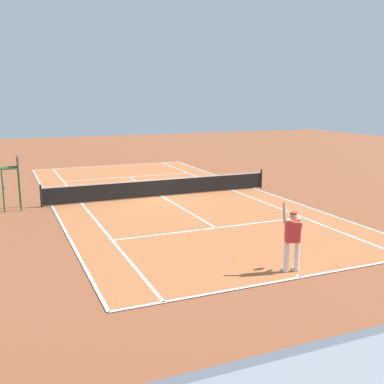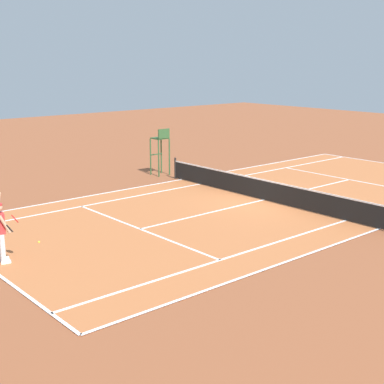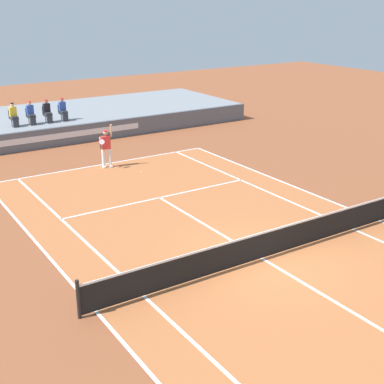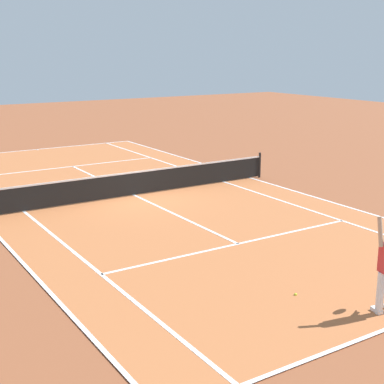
{
  "view_description": "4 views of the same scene",
  "coord_description": "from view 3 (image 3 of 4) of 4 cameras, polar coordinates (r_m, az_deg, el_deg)",
  "views": [
    {
      "loc": [
        7.6,
        21.96,
        5.0
      ],
      "look_at": [
        -0.01,
        3.99,
        1.0
      ],
      "focal_mm": 42.94,
      "sensor_mm": 36.0,
      "label": 1
    },
    {
      "loc": [
        -15.41,
        17.18,
        5.85
      ],
      "look_at": [
        -0.01,
        3.99,
        1.0
      ],
      "focal_mm": 51.69,
      "sensor_mm": 36.0,
      "label": 2
    },
    {
      "loc": [
        -9.87,
        -11.29,
        7.56
      ],
      "look_at": [
        -0.01,
        3.99,
        1.0
      ],
      "focal_mm": 50.25,
      "sensor_mm": 36.0,
      "label": 3
    },
    {
      "loc": [
        8.98,
        18.18,
        5.24
      ],
      "look_at": [
        -0.01,
        3.99,
        1.0
      ],
      "focal_mm": 52.35,
      "sensor_mm": 36.0,
      "label": 4
    }
  ],
  "objects": [
    {
      "name": "spectator_seated_3",
      "position": [
        31.48,
        -13.53,
        8.48
      ],
      "size": [
        0.44,
        0.6,
        1.27
      ],
      "color": "#474C56",
      "rests_on": "bleacher_platform"
    },
    {
      "name": "bleacher_platform",
      "position": [
        33.9,
        -15.3,
        7.16
      ],
      "size": [
        24.08,
        7.59,
        1.04
      ],
      "primitive_type": "cube",
      "color": "gray",
      "rests_on": "ground"
    },
    {
      "name": "spectator_seated_2",
      "position": [
        31.2,
        -15.1,
        8.25
      ],
      "size": [
        0.44,
        0.6,
        1.27
      ],
      "color": "#474C56",
      "rests_on": "bleacher_platform"
    },
    {
      "name": "spectator_seated_0",
      "position": [
        30.7,
        -18.4,
        7.74
      ],
      "size": [
        0.44,
        0.6,
        1.27
      ],
      "color": "#474C56",
      "rests_on": "bleacher_platform"
    },
    {
      "name": "ground_plane",
      "position": [
        16.79,
        7.48,
        -7.1
      ],
      "size": [
        80.0,
        80.0,
        0.0
      ],
      "primitive_type": "plane",
      "color": "brown"
    },
    {
      "name": "court",
      "position": [
        16.79,
        7.48,
        -7.07
      ],
      "size": [
        11.08,
        23.88,
        0.03
      ],
      "color": "#B76638",
      "rests_on": "ground"
    },
    {
      "name": "tennis_ball",
      "position": [
        24.86,
        -5.38,
        2.13
      ],
      "size": [
        0.07,
        0.07,
        0.07
      ],
      "primitive_type": "sphere",
      "color": "#D1E533",
      "rests_on": "ground"
    },
    {
      "name": "barrier_wall",
      "position": [
        30.28,
        -12.96,
        5.9
      ],
      "size": [
        24.08,
        0.25,
        1.04
      ],
      "color": "#565B66",
      "rests_on": "ground"
    },
    {
      "name": "net",
      "position": [
        16.56,
        7.56,
        -5.49
      ],
      "size": [
        11.98,
        0.1,
        1.07
      ],
      "color": "black",
      "rests_on": "ground"
    },
    {
      "name": "tennis_player",
      "position": [
        25.56,
        -9.1,
        4.71
      ],
      "size": [
        0.83,
        0.61,
        2.08
      ],
      "color": "white",
      "rests_on": "ground"
    },
    {
      "name": "spectator_seated_1",
      "position": [
        30.93,
        -16.74,
        8.0
      ],
      "size": [
        0.44,
        0.6,
        1.27
      ],
      "color": "#474C56",
      "rests_on": "bleacher_platform"
    }
  ]
}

